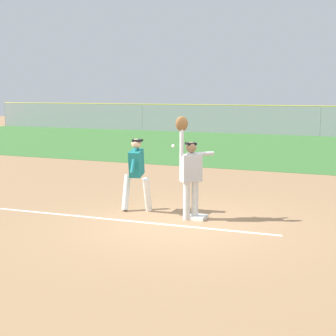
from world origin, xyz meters
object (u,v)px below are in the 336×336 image
Objects in this scene: parked_car_green at (198,120)px; runner at (136,170)px; baseball at (173,146)px; parked_car_blue at (279,121)px; first_base at (198,217)px; fielder at (190,169)px.

runner is at bearing -68.79° from parked_car_green.
parked_car_blue is at bearing 96.10° from baseball.
first_base is 1.09m from fielder.
runner is (-1.57, 0.13, 0.96)m from first_base.
fielder is 0.50× the size of parked_car_green.
parked_car_green is (-9.40, 25.94, 0.63)m from first_base.
fielder is at bearing -145.47° from first_base.
parked_car_green is (-9.25, 26.04, -0.45)m from fielder.
runner is 26.97m from parked_car_green.
runner is (-1.43, 0.23, -0.12)m from fielder.
first_base is 0.17× the size of fielder.
first_base is at bearing -86.57° from parked_car_blue.
baseball reaches higher than parked_car_blue.
parked_car_blue is (-1.84, 26.39, -0.32)m from runner.
fielder is 0.66m from baseball.
first_base is at bearing -15.95° from runner.
baseball is 27.44m from parked_car_green.
baseball is (0.99, -0.15, 0.61)m from runner.
runner reaches higher than parked_car_green.
first_base is at bearing -65.74° from parked_car_green.
parked_car_green is at bearing 109.91° from first_base.
parked_car_green is (-7.83, 25.81, -0.32)m from runner.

